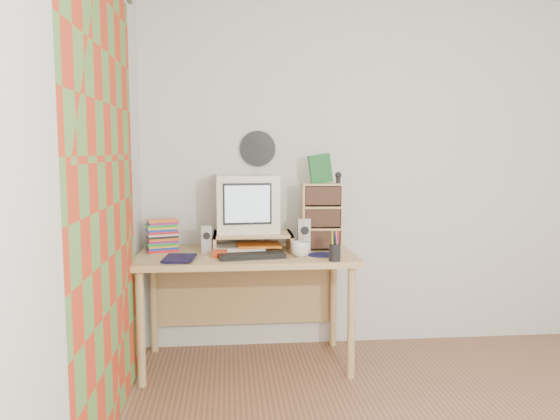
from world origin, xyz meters
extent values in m
plane|color=silver|center=(0.00, 1.75, 1.25)|extent=(3.50, 0.00, 3.50)
plane|color=silver|center=(-1.75, 0.00, 1.25)|extent=(0.00, 3.50, 3.50)
plane|color=red|center=(-1.71, 0.48, 1.15)|extent=(0.00, 2.20, 2.20)
cylinder|color=black|center=(-0.93, 1.73, 1.43)|extent=(0.25, 0.02, 0.25)
cube|color=tan|center=(-1.03, 1.38, 0.73)|extent=(1.40, 0.70, 0.04)
cube|color=tan|center=(-1.03, 1.71, 0.38)|extent=(1.33, 0.02, 0.41)
cylinder|color=tan|center=(-1.67, 1.09, 0.35)|extent=(0.05, 0.05, 0.71)
cylinder|color=tan|center=(-0.39, 1.09, 0.35)|extent=(0.05, 0.05, 0.71)
cylinder|color=tan|center=(-1.67, 1.67, 0.35)|extent=(0.05, 0.05, 0.71)
cylinder|color=tan|center=(-0.39, 1.67, 0.35)|extent=(0.05, 0.05, 0.71)
cube|color=tan|center=(-1.23, 1.48, 0.81)|extent=(0.02, 0.30, 0.12)
cube|color=tan|center=(-0.73, 1.48, 0.81)|extent=(0.02, 0.30, 0.12)
cube|color=tan|center=(-0.98, 1.48, 0.86)|extent=(0.52, 0.30, 0.02)
cube|color=silver|center=(-1.02, 1.53, 1.06)|extent=(0.43, 0.43, 0.38)
cube|color=#ACACB1|center=(-1.28, 1.41, 0.84)|extent=(0.07, 0.07, 0.18)
cube|color=#ACACB1|center=(-0.64, 1.44, 0.86)|extent=(0.08, 0.08, 0.22)
cube|color=black|center=(-1.00, 1.21, 0.76)|extent=(0.43, 0.19, 0.03)
cube|color=tan|center=(-0.52, 1.46, 0.97)|extent=(0.28, 0.16, 0.45)
imported|color=silver|center=(-0.69, 1.22, 0.80)|extent=(0.14, 0.14, 0.10)
imported|color=black|center=(-1.53, 1.20, 0.77)|extent=(0.24, 0.19, 0.04)
cylinder|color=#0F1535|center=(-0.54, 1.26, 0.75)|extent=(0.22, 0.22, 0.00)
cube|color=red|center=(-1.20, 1.26, 0.77)|extent=(0.09, 0.06, 0.04)
cube|color=#1B5F2A|center=(-0.53, 1.47, 1.30)|extent=(0.15, 0.06, 0.19)
camera|label=1|loc=(-1.14, -2.13, 1.42)|focal=35.00mm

